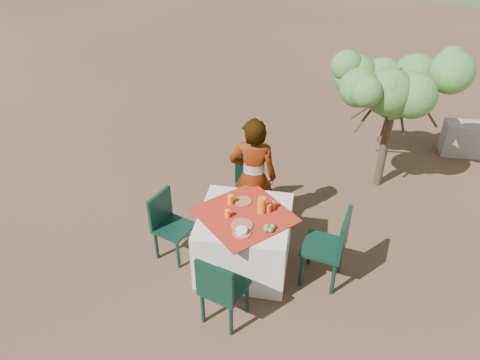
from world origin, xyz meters
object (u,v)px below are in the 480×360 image
(chair_near, at_px, (221,289))
(person, at_px, (253,177))
(table, at_px, (244,240))
(shrub_tree, at_px, (399,92))
(chair_far, at_px, (250,183))
(juice_pitcher, at_px, (262,205))
(chair_right, at_px, (331,245))
(chair_left, at_px, (169,222))

(chair_near, xyz_separation_m, person, (0.08, 1.56, 0.31))
(table, xyz_separation_m, shrub_tree, (1.75, 2.07, 1.08))
(chair_far, relative_size, chair_near, 0.94)
(person, bearing_deg, table, 88.14)
(juice_pitcher, bearing_deg, chair_right, -11.15)
(chair_far, relative_size, chair_left, 0.99)
(chair_right, bearing_deg, table, -83.47)
(chair_near, height_order, juice_pitcher, juice_pitcher)
(juice_pitcher, bearing_deg, chair_left, -178.44)
(chair_far, bearing_deg, chair_left, -144.82)
(juice_pitcher, bearing_deg, chair_far, 105.86)
(chair_left, relative_size, shrub_tree, 0.47)
(chair_near, bearing_deg, chair_left, -29.13)
(table, height_order, chair_left, chair_left)
(table, relative_size, shrub_tree, 0.70)
(table, height_order, shrub_tree, shrub_tree)
(chair_left, relative_size, juice_pitcher, 4.27)
(chair_far, xyz_separation_m, shrub_tree, (1.84, 1.04, 0.99))
(chair_far, bearing_deg, person, -91.45)
(chair_near, distance_m, person, 1.59)
(chair_left, bearing_deg, chair_far, -19.60)
(chair_left, distance_m, juice_pitcher, 1.17)
(table, relative_size, juice_pitcher, 6.43)
(chair_near, bearing_deg, chair_far, -71.02)
(chair_near, distance_m, shrub_tree, 3.61)
(person, distance_m, juice_pitcher, 0.64)
(chair_far, xyz_separation_m, chair_near, (0.00, -1.92, 0.03))
(table, bearing_deg, person, 90.62)
(chair_left, bearing_deg, chair_near, -117.89)
(table, xyz_separation_m, chair_right, (0.99, -0.09, 0.16))
(chair_far, xyz_separation_m, person, (0.09, -0.36, 0.33))
(chair_far, distance_m, chair_left, 1.29)
(table, distance_m, chair_far, 1.04)
(chair_far, height_order, person, person)
(chair_near, relative_size, juice_pitcher, 4.46)
(table, distance_m, person, 0.80)
(shrub_tree, height_order, juice_pitcher, shrub_tree)
(chair_left, bearing_deg, chair_right, -73.70)
(chair_left, height_order, juice_pitcher, juice_pitcher)
(chair_near, distance_m, chair_right, 1.34)
(chair_far, xyz_separation_m, chair_right, (1.08, -1.12, 0.07))
(chair_left, distance_m, person, 1.16)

